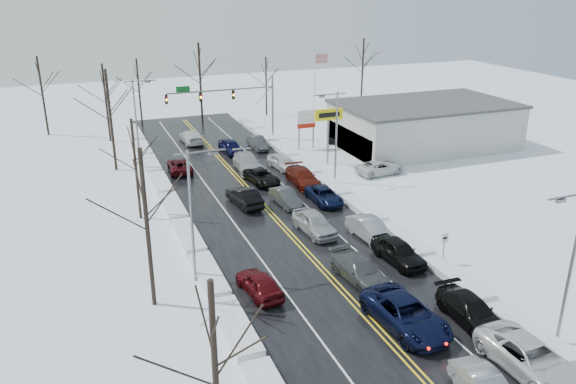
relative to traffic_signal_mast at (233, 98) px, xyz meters
name	(u,v)px	position (x,y,z in m)	size (l,w,h in m)	color
ground	(292,236)	(-3.45, -27.99, -5.48)	(160.00, 160.00, 0.00)	white
road_surface	(283,227)	(-3.45, -25.99, -5.47)	(14.00, 84.00, 0.01)	black
snow_bank_left	(190,241)	(-11.05, -25.99, -5.48)	(1.54, 72.00, 0.51)	white
snow_bank_right	(366,213)	(4.15, -25.99, -5.48)	(1.54, 72.00, 0.51)	white
traffic_signal_mast	(233,98)	(0.00, 0.00, 0.00)	(13.28, 0.39, 8.00)	slate
tires_plus_sign	(329,118)	(7.05, -12.00, -0.49)	(3.20, 0.34, 6.00)	slate
used_vehicles_sign	(306,121)	(7.05, -5.99, -2.16)	(2.20, 0.22, 4.65)	slate
speed_limit_sign	(444,243)	(4.75, -35.99, -3.84)	(0.55, 0.09, 2.35)	slate
flagpole	(316,85)	(11.72, 2.01, 0.45)	(1.87, 1.20, 10.00)	silver
dealership_building	(424,125)	(20.53, -9.99, -2.82)	(20.40, 12.40, 5.30)	beige
streetlight_se	(570,257)	(4.85, -45.99, -0.17)	(3.20, 0.25, 9.00)	slate
streetlight_ne	(335,131)	(4.85, -17.99, -0.17)	(3.20, 0.25, 9.00)	slate
streetlight_sw	(194,206)	(-11.74, -31.99, -0.17)	(3.20, 0.25, 9.00)	slate
streetlight_nw	(137,114)	(-11.74, -3.99, -0.17)	(3.20, 0.25, 9.00)	slate
tree_left_a	(214,346)	(-14.45, -47.99, 0.81)	(3.60, 3.60, 9.00)	#2D231C
tree_left_b	(144,199)	(-14.95, -33.99, 1.51)	(4.00, 4.00, 10.00)	#2D231C
tree_left_c	(134,150)	(-13.95, -19.99, 0.46)	(3.40, 3.40, 8.50)	#2D231C
tree_left_d	(109,101)	(-14.65, -5.99, 1.86)	(4.20, 4.20, 10.50)	#2D231C
tree_left_e	(104,88)	(-14.25, 6.01, 1.16)	(3.80, 3.80, 9.50)	#2D231C
tree_far_a	(40,81)	(-21.45, 12.01, 1.51)	(4.00, 4.00, 10.00)	#2D231C
tree_far_b	(138,79)	(-9.45, 13.01, 0.81)	(3.60, 3.60, 9.00)	#2D231C
tree_far_c	(200,68)	(-1.45, 11.01, 2.21)	(4.40, 4.40, 11.00)	#2D231C
tree_far_d	(266,75)	(8.55, 12.51, 0.46)	(3.40, 3.40, 8.50)	#2D231C
tree_far_e	(363,59)	(24.55, 13.01, 1.86)	(4.20, 4.20, 10.50)	#2D231C
queued_car_2	(405,327)	(-1.90, -41.65, -5.48)	(2.85, 6.17, 1.72)	black
queued_car_3	(359,280)	(-1.78, -35.92, -5.48)	(2.14, 5.25, 1.52)	#44474A
queued_car_4	(314,233)	(-1.55, -27.97, -5.48)	(2.01, 4.99, 1.70)	#A4A6AC
queued_car_5	(286,205)	(-1.54, -21.66, -5.48)	(1.49, 4.28, 1.41)	#383B3D
queued_car_6	(262,183)	(-1.70, -15.51, -5.48)	(2.26, 4.90, 1.36)	black
queued_car_7	(248,170)	(-1.82, -11.17, -5.48)	(2.40, 5.90, 1.71)	#A1A3A9
queued_car_8	(231,153)	(-1.72, -4.54, -5.48)	(1.86, 4.61, 1.57)	black
queued_car_10	(528,371)	(1.84, -47.32, -5.48)	(2.75, 5.96, 1.66)	silver
queued_car_11	(470,322)	(1.93, -42.60, -5.48)	(2.10, 5.17, 1.50)	black
queued_car_12	(398,262)	(1.98, -34.63, -5.48)	(1.95, 4.84, 1.65)	black
queued_car_13	(370,239)	(1.99, -30.59, -5.48)	(1.69, 4.84, 1.59)	#9A9BA1
queued_car_14	(324,202)	(1.89, -22.36, -5.48)	(2.21, 4.78, 1.33)	black
queued_car_15	(303,185)	(1.89, -17.36, -5.48)	(2.21, 5.44, 1.58)	#51130A
queued_car_16	(282,168)	(1.77, -11.90, -5.48)	(1.75, 4.36, 1.49)	silver
queued_car_17	(258,149)	(1.76, -3.86, -5.48)	(1.52, 4.35, 1.43)	#3A3B3E
oncoming_car_0	(244,205)	(-5.00, -20.44, -5.48)	(1.70, 4.88, 1.61)	black
oncoming_car_1	(180,172)	(-8.51, -9.07, -5.48)	(2.27, 4.93, 1.37)	#44090F
oncoming_car_2	(191,143)	(-5.06, 1.57, -5.48)	(2.19, 5.39, 1.56)	silver
oncoming_car_3	(260,294)	(-8.53, -35.18, -5.48)	(1.77, 4.39, 1.50)	#4D0A0D
parked_car_0	(380,174)	(10.53, -17.25, -5.48)	(2.36, 5.12, 1.42)	silver
parked_car_1	(373,154)	(13.47, -10.72, -5.48)	(1.88, 4.63, 1.34)	gray
parked_car_2	(343,147)	(11.44, -6.96, -5.48)	(1.93, 4.81, 1.64)	black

